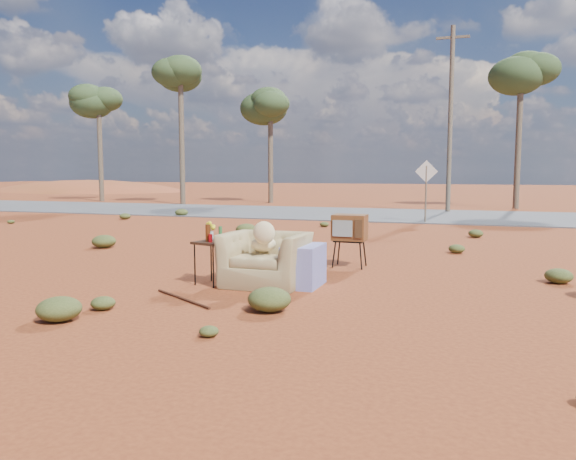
% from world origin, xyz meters
% --- Properties ---
extents(ground, '(140.00, 140.00, 0.00)m').
position_xyz_m(ground, '(0.00, 0.00, 0.00)').
color(ground, brown).
rests_on(ground, ground).
extents(highway, '(140.00, 7.00, 0.04)m').
position_xyz_m(highway, '(0.00, 15.00, 0.02)').
color(highway, '#565659').
rests_on(highway, ground).
extents(dirt_mound, '(26.00, 18.00, 2.00)m').
position_xyz_m(dirt_mound, '(-30.00, 34.00, 0.00)').
color(dirt_mound, '#A03F26').
rests_on(dirt_mound, ground).
extents(armchair, '(1.52, 0.96, 1.13)m').
position_xyz_m(armchair, '(0.12, 0.17, 0.53)').
color(armchair, '#9A8254').
rests_on(armchair, ground).
extents(tv_unit, '(0.63, 0.51, 1.00)m').
position_xyz_m(tv_unit, '(0.92, 2.23, 0.75)').
color(tv_unit, black).
rests_on(tv_unit, ground).
extents(side_table, '(0.60, 0.60, 0.99)m').
position_xyz_m(side_table, '(-0.85, -0.05, 0.73)').
color(side_table, '#382014').
rests_on(side_table, ground).
extents(rusty_bar, '(1.25, 0.80, 0.04)m').
position_xyz_m(rusty_bar, '(-0.74, -1.22, 0.02)').
color(rusty_bar, '#4B2314').
rests_on(rusty_bar, ground).
extents(road_sign, '(0.78, 0.06, 2.19)m').
position_xyz_m(road_sign, '(1.50, 12.00, 1.50)').
color(road_sign, brown).
rests_on(road_sign, ground).
extents(eucalyptus_far_left, '(3.20, 3.20, 7.10)m').
position_xyz_m(eucalyptus_far_left, '(-18.00, 20.00, 5.94)').
color(eucalyptus_far_left, brown).
rests_on(eucalyptus_far_left, ground).
extents(eucalyptus_left, '(3.20, 3.20, 8.10)m').
position_xyz_m(eucalyptus_left, '(-12.00, 19.00, 6.92)').
color(eucalyptus_left, brown).
rests_on(eucalyptus_left, ground).
extents(eucalyptus_near_left, '(3.20, 3.20, 6.60)m').
position_xyz_m(eucalyptus_near_left, '(-8.00, 22.00, 5.45)').
color(eucalyptus_near_left, brown).
rests_on(eucalyptus_near_left, ground).
extents(eucalyptus_center, '(3.20, 3.20, 7.60)m').
position_xyz_m(eucalyptus_center, '(5.00, 21.00, 6.43)').
color(eucalyptus_center, brown).
rests_on(eucalyptus_center, ground).
extents(utility_pole_center, '(1.40, 0.20, 8.00)m').
position_xyz_m(utility_pole_center, '(2.00, 17.50, 4.15)').
color(utility_pole_center, brown).
rests_on(utility_pole_center, ground).
extents(scrub_patch, '(17.49, 8.07, 0.33)m').
position_xyz_m(scrub_patch, '(-0.82, 4.41, 0.14)').
color(scrub_patch, '#505625').
rests_on(scrub_patch, ground).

